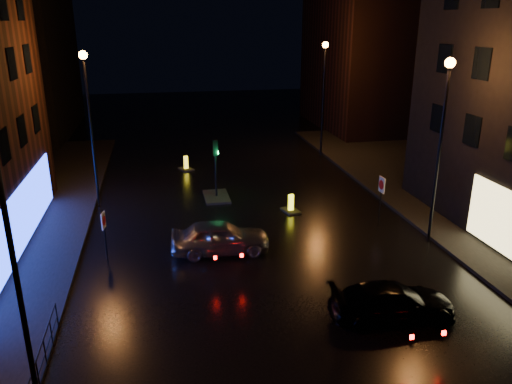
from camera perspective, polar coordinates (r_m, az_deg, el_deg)
ground at (r=17.13m, az=5.59°, el=-16.08°), size 120.00×120.00×0.00m
building_far_left at (r=49.83m, az=-25.64°, el=14.02°), size 8.00×16.00×14.00m
building_far_right at (r=49.43m, az=12.13°, el=14.22°), size 8.00×14.00×12.00m
street_lamp_lnear at (r=12.63m, az=-26.65°, el=-2.84°), size 0.44×0.44×8.37m
street_lamp_lfar at (r=27.90m, az=-18.59°, el=9.29°), size 0.44×0.44×8.37m
street_lamp_rnear at (r=23.21m, az=20.55°, el=7.26°), size 0.44×0.44×8.37m
street_lamp_rfar at (r=37.61m, az=7.76°, el=12.38°), size 0.44×0.44×8.37m
traffic_signal at (r=29.07m, az=-4.55°, el=0.28°), size 1.40×2.40×3.45m
guard_railing at (r=15.78m, az=-23.76°, el=-17.99°), size 0.05×6.04×1.00m
silver_hatchback at (r=22.20m, az=-4.11°, el=-5.17°), size 4.41×1.96×1.48m
dark_sedan at (r=18.21m, az=15.32°, el=-12.04°), size 4.47×2.06×1.27m
bollard_near at (r=27.04m, az=4.00°, el=-1.82°), size 0.99×1.26×0.97m
bollard_far at (r=34.88m, az=-7.99°, el=2.87°), size 1.12×1.31×0.97m
road_sign_left at (r=22.14m, az=-16.99°, el=-3.59°), size 0.14×0.52×2.16m
road_sign_right at (r=25.75m, az=14.14°, el=0.36°), size 0.08×0.59×2.44m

